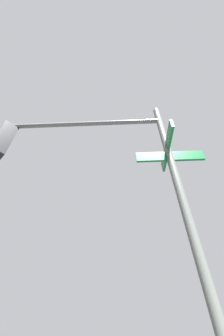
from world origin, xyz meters
TOP-DOWN VIEW (x-y plane):
  - traffic_signal_near at (-5.65, -6.07)m, footprint 2.88×2.63m

SIDE VIEW (x-z plane):
  - traffic_signal_near at x=-5.65m, z-range 1.08..6.21m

